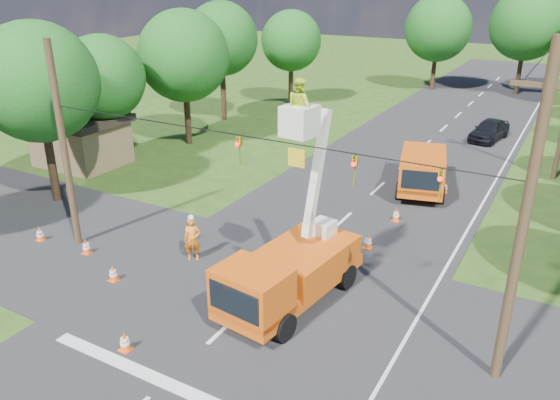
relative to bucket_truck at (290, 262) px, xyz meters
The scene contains 27 objects.
ground 17.73m from the bucket_truck, 93.81° to the left, with size 140.00×140.00×0.00m, color #214715.
road_main 17.73m from the bucket_truck, 93.81° to the left, with size 12.00×100.00×0.06m, color black.
road_cross 2.14m from the bucket_truck, 161.62° to the right, with size 56.00×10.00×0.07m, color black.
stop_bar 5.97m from the bucket_truck, 101.85° to the right, with size 9.00×0.45×0.02m, color silver.
edge_line 18.24m from the bucket_truck, 75.89° to the left, with size 0.12×90.00×0.02m, color silver.
bucket_truck is the anchor object (origin of this frame).
second_truck 13.75m from the bucket_truck, 85.97° to the left, with size 3.74×6.61×2.34m.
ground_worker 5.29m from the bucket_truck, 169.93° to the left, with size 0.71×0.47×1.96m, color orange.
distant_car 26.17m from the bucket_truck, 84.64° to the left, with size 1.81×4.50×1.53m, color black.
traffic_cone_0 6.17m from the bucket_truck, 123.42° to the right, with size 0.38×0.38×0.71m.
traffic_cone_2 5.83m from the bucket_truck, 80.44° to the left, with size 0.38×0.38×0.71m.
traffic_cone_3 9.13m from the bucket_truck, 82.97° to the left, with size 0.38×0.38×0.71m.
traffic_cone_4 7.26m from the bucket_truck, 163.35° to the right, with size 0.38×0.38×0.71m.
traffic_cone_5 9.69m from the bucket_truck, behind, with size 0.38×0.38×0.71m.
traffic_cone_6 12.47m from the bucket_truck, behind, with size 0.38×0.38×0.71m.
traffic_cone_7 14.14m from the bucket_truck, 80.81° to the left, with size 0.38×0.38×0.71m.
pole_right_near 8.07m from the bucket_truck, ahead, with size 1.80×0.30×10.00m.
pole_left 11.03m from the bucket_truck, behind, with size 0.30×0.30×9.00m.
signal_span 4.29m from the bucket_truck, 20.63° to the right, with size 18.00×0.29×1.07m.
shed 20.63m from the bucket_truck, 158.35° to the left, with size 5.50×4.50×3.15m.
tree_left_b 16.53m from the bucket_truck, behind, with size 6.00×6.00×9.32m.
tree_left_c 20.00m from the bucket_truck, 154.02° to the left, with size 5.20×5.20×8.06m.
tree_left_d 22.23m from the bucket_truck, 137.91° to the left, with size 6.20×6.20×9.24m.
tree_left_e 28.51m from the bucket_truck, 129.75° to the left, with size 5.80×5.80×9.41m.
tree_left_f 33.87m from the bucket_truck, 118.34° to the left, with size 5.40×5.40×8.40m.
tree_far_a 43.28m from the bucket_truck, 98.24° to the left, with size 6.60×6.60×9.50m.
tree_far_b 44.93m from the bucket_truck, 87.65° to the left, with size 7.00×7.00×10.32m.
Camera 1 is at (9.33, -12.74, 11.32)m, focal length 35.00 mm.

